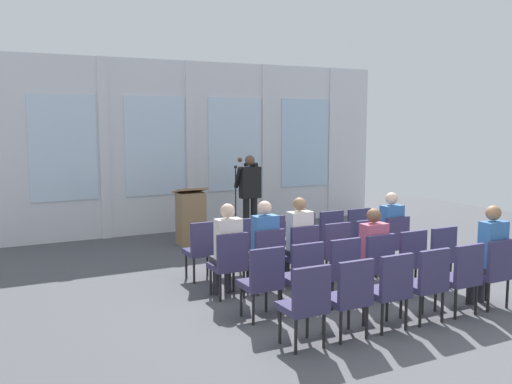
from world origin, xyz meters
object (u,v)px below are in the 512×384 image
chair_r0_c3 (299,236)px  lectern (191,217)px  chair_r2_c3 (375,262)px  chair_r2_c5 (438,253)px  audience_r1_c2 (298,237)px  chair_r1_c3 (333,248)px  chair_r1_c0 (229,261)px  chair_r3_c1 (350,293)px  chair_r1_c1 (266,256)px  chair_r3_c2 (390,287)px  chair_r0_c1 (237,243)px  audience_r3_c5 (489,251)px  chair_r1_c4 (364,244)px  chair_r3_c4 (461,274)px  speaker (250,190)px  chair_r0_c4 (328,233)px  audience_r1_c5 (389,228)px  chair_r1_c2 (301,252)px  chair_r3_c3 (427,280)px  chair_r2_c4 (407,258)px  audience_r1_c1 (264,241)px  chair_r0_c0 (202,247)px  chair_r0_c5 (355,230)px  chair_r2_c2 (340,267)px  audience_r2_c3 (371,248)px  audience_r1_c0 (227,245)px  chair_r0_c2 (269,240)px  mic_stand (236,223)px  chair_r1_c5 (392,241)px  chair_r2_c0 (263,278)px  chair_r3_c5 (493,269)px

chair_r0_c3 → lectern: bearing=110.7°
chair_r2_c3 → chair_r2_c5: 1.17m
audience_r1_c2 → chair_r1_c3: size_ratio=1.44×
chair_r1_c0 → chair_r3_c1: (0.58, -1.99, 0.00)m
chair_r1_c1 → chair_r3_c2: (0.58, -1.99, 0.00)m
chair_r0_c1 → audience_r3_c5: (2.33, -2.90, 0.23)m
chair_r1_c4 → chair_r3_c2: same height
chair_r2_c5 → chair_r3_c4: bearing=-120.4°
speaker → chair_r0_c3: size_ratio=1.87×
lectern → chair_r0_c4: bearing=-58.8°
audience_r1_c5 → chair_r1_c3: bearing=-176.0°
chair_r1_c2 → chair_r3_c3: 2.07m
chair_r0_c4 → chair_r1_c2: bearing=-139.6°
chair_r2_c4 → chair_r2_c5: 0.58m
audience_r1_c1 → audience_r1_c2: (0.58, -0.00, 0.01)m
chair_r2_c3 → chair_r2_c4: same height
lectern → chair_r2_c3: (0.97, -4.55, -0.02)m
speaker → chair_r0_c0: size_ratio=1.87×
chair_r0_c3 → chair_r3_c4: size_ratio=1.00×
chair_r0_c0 → chair_r0_c5: same height
lectern → chair_r1_c3: bearing=-74.8°
chair_r2_c2 → audience_r2_c3: (0.58, 0.08, 0.18)m
audience_r1_c0 → audience_r1_c1: bearing=-0.0°
lectern → audience_r2_c3: bearing=-77.8°
speaker → chair_r3_c4: bearing=-87.2°
audience_r1_c0 → chair_r2_c3: (1.75, -1.07, -0.21)m
chair_r2_c5 → chair_r0_c2: bearing=131.4°
mic_stand → chair_r0_c4: mic_stand is taller
chair_r0_c2 → chair_r1_c3: 1.15m
chair_r1_c1 → audience_r1_c5: 2.34m
chair_r1_c5 → chair_r3_c2: (-1.75, -1.99, 0.00)m
chair_r0_c1 → chair_r3_c2: bearing=-78.9°
chair_r0_c1 → audience_r3_c5: 3.73m
audience_r1_c2 → chair_r2_c0: (-1.17, -1.07, -0.21)m
chair_r0_c0 → chair_r2_c4: (2.33, -1.99, 0.00)m
chair_r0_c4 → audience_r1_c1: 1.98m
chair_r0_c3 → chair_r3_c2: bearing=-101.1°
speaker → chair_r0_c2: 2.69m
chair_r1_c2 → chair_r3_c3: same height
chair_r1_c0 → chair_r2_c2: bearing=-40.4°
chair_r3_c5 → audience_r1_c1: bearing=138.4°
audience_r1_c1 → chair_r1_c4: audience_r1_c1 is taller
chair_r0_c3 → chair_r2_c3: bearing=-90.0°
audience_r3_c5 → chair_r1_c1: bearing=140.7°
chair_r1_c5 → chair_r3_c5: (0.00, -1.99, 0.00)m
chair_r2_c0 → chair_r3_c3: bearing=-29.6°
chair_r1_c1 → audience_r1_c1: (0.00, 0.08, 0.21)m
chair_r1_c1 → chair_r3_c5: (2.33, -1.99, 0.00)m
chair_r0_c4 → chair_r3_c2: bearing=-111.4°
audience_r1_c0 → chair_r2_c5: 3.11m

